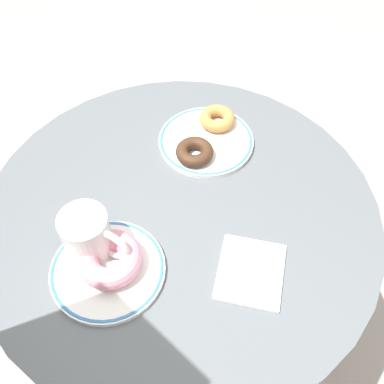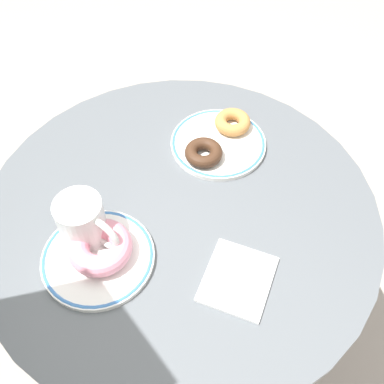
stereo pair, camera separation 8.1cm
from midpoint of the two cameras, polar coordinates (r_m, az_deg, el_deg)
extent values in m
cube|color=#9E9389|center=(1.55, 0.63, -18.19)|extent=(7.00, 7.00, 0.02)
cylinder|color=#565B60|center=(0.89, 1.03, -2.49)|extent=(0.77, 0.77, 0.02)
cylinder|color=#565B60|center=(1.20, 0.79, -12.19)|extent=(0.06, 0.06, 0.68)
cylinder|color=#565B60|center=(1.53, 0.63, -17.91)|extent=(0.46, 0.46, 0.03)
cylinder|color=white|center=(0.83, -8.88, -8.31)|extent=(0.20, 0.20, 0.01)
torus|color=#3D75BC|center=(0.83, -8.90, -8.20)|extent=(0.20, 0.20, 0.01)
cylinder|color=white|center=(0.99, 5.62, 5.90)|extent=(0.20, 0.20, 0.01)
torus|color=#3D75BC|center=(0.99, 5.64, 6.03)|extent=(0.20, 0.20, 0.01)
torus|color=pink|center=(0.81, -8.60, -6.99)|extent=(0.14, 0.14, 0.04)
torus|color=#BC7F42|center=(1.01, 7.38, 8.51)|extent=(0.11, 0.11, 0.03)
torus|color=#422819|center=(0.95, 3.90, 4.77)|extent=(0.08, 0.08, 0.03)
cube|color=white|center=(0.81, 8.61, -10.85)|extent=(0.16, 0.15, 0.01)
cylinder|color=white|center=(0.82, -10.84, -3.77)|extent=(0.09, 0.09, 0.10)
torus|color=white|center=(0.80, -8.29, -5.27)|extent=(0.02, 0.08, 0.07)
camera|label=1|loc=(0.04, -87.28, 3.52)|focal=42.84mm
camera|label=2|loc=(0.04, 92.72, -3.52)|focal=42.84mm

